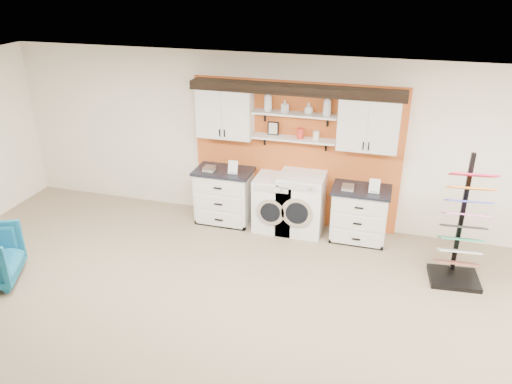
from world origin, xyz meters
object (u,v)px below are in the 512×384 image
(base_cabinet_right, at_px, (359,214))
(dryer, at_px, (301,203))
(washer, at_px, (275,203))
(base_cabinet_left, at_px, (225,195))
(sample_rack, at_px, (460,244))

(base_cabinet_right, bearing_deg, dryer, -179.79)
(washer, bearing_deg, base_cabinet_left, 179.78)
(base_cabinet_left, height_order, dryer, dryer)
(base_cabinet_right, bearing_deg, washer, -179.86)
(base_cabinet_right, bearing_deg, sample_rack, -29.52)
(base_cabinet_left, height_order, washer, base_cabinet_left)
(base_cabinet_right, height_order, dryer, dryer)
(base_cabinet_right, height_order, washer, washer)
(base_cabinet_left, relative_size, washer, 1.05)
(washer, distance_m, dryer, 0.43)
(washer, bearing_deg, dryer, 0.00)
(base_cabinet_left, relative_size, sample_rack, 0.52)
(base_cabinet_left, bearing_deg, washer, -0.22)
(base_cabinet_right, relative_size, washer, 0.99)
(washer, height_order, sample_rack, sample_rack)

